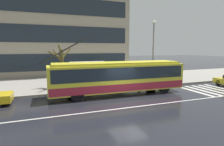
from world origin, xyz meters
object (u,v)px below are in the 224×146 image
trolleybus (118,77)px  bus_shelter (88,68)px  pedestrian_walking_past (119,71)px  street_lamp (153,47)px  street_tree_bare (61,65)px  pedestrian_waiting_by_pole (113,70)px  pedestrian_approaching_curb (139,75)px  pedestrian_at_shelter (89,71)px

trolleybus → bus_shelter: (-1.85, 3.80, 0.42)m
pedestrian_walking_past → street_lamp: (4.21, 0.43, 2.41)m
street_tree_bare → pedestrian_waiting_by_pole: bearing=5.4°
pedestrian_approaching_curb → street_lamp: size_ratio=0.24×
pedestrian_at_shelter → street_lamp: (6.83, -1.35, 2.52)m
trolleybus → street_tree_bare: bearing=139.6°
pedestrian_walking_past → bus_shelter: bearing=151.0°
street_lamp → pedestrian_waiting_by_pole: bearing=157.3°
pedestrian_approaching_curb → street_tree_bare: size_ratio=0.38×
bus_shelter → pedestrian_at_shelter: size_ratio=1.88×
pedestrian_waiting_by_pole → street_lamp: bearing=-22.7°
trolleybus → street_tree_bare: (-4.46, 3.80, 0.86)m
pedestrian_at_shelter → street_tree_bare: street_tree_bare is taller
trolleybus → pedestrian_approaching_curb: trolleybus is taller
bus_shelter → street_tree_bare: 2.65m
pedestrian_approaching_curb → street_lamp: street_lamp is taller
pedestrian_waiting_by_pole → street_tree_bare: size_ratio=0.45×
pedestrian_at_shelter → pedestrian_waiting_by_pole: 2.84m
bus_shelter → trolleybus: bearing=-64.0°
pedestrian_approaching_curb → street_tree_bare: bearing=173.3°
pedestrian_at_shelter → street_tree_bare: (-2.83, -0.21, 0.79)m
street_tree_bare → pedestrian_at_shelter: bearing=4.2°
bus_shelter → street_lamp: size_ratio=0.53×
trolleybus → street_lamp: street_lamp is taller
bus_shelter → pedestrian_at_shelter: bus_shelter is taller
trolleybus → pedestrian_approaching_curb: 4.64m
pedestrian_approaching_curb → bus_shelter: bearing=170.1°
pedestrian_at_shelter → street_lamp: size_ratio=0.28×
pedestrian_at_shelter → pedestrian_waiting_by_pole: pedestrian_at_shelter is taller
street_lamp → pedestrian_walking_past: bearing=-174.1°
pedestrian_walking_past → street_lamp: size_ratio=0.29×
pedestrian_approaching_curb → street_tree_bare: (-8.10, 0.96, 1.33)m
trolleybus → street_tree_bare: 5.93m
bus_shelter → pedestrian_waiting_by_pole: (3.04, 0.54, -0.31)m
pedestrian_at_shelter → street_tree_bare: size_ratio=0.45×
bus_shelter → pedestrian_waiting_by_pole: 3.10m
street_lamp → street_tree_bare: bearing=173.3°
trolleybus → pedestrian_walking_past: (0.98, 2.23, 0.17)m
pedestrian_walking_past → pedestrian_waiting_by_pole: pedestrian_walking_past is taller
pedestrian_walking_past → street_tree_bare: size_ratio=0.47×
pedestrian_approaching_curb → street_lamp: 3.44m
pedestrian_approaching_curb → pedestrian_walking_past: pedestrian_walking_past is taller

